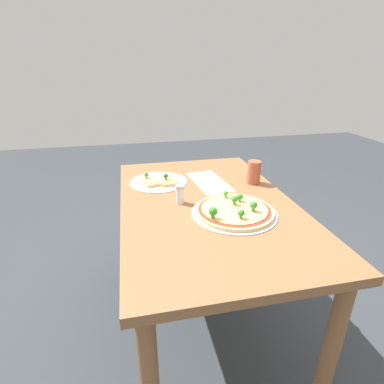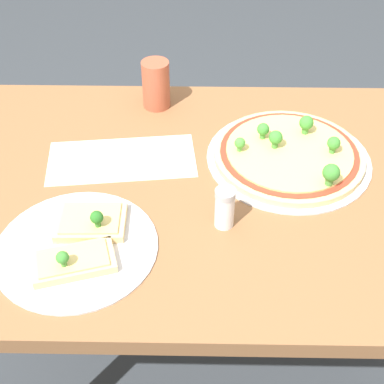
% 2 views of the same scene
% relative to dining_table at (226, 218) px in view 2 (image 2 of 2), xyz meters
% --- Properties ---
extents(ground_plane, '(8.00, 8.00, 0.00)m').
position_rel_dining_table_xyz_m(ground_plane, '(0.00, 0.00, -0.63)').
color(ground_plane, '#33383D').
extents(dining_table, '(1.21, 0.76, 0.73)m').
position_rel_dining_table_xyz_m(dining_table, '(0.00, 0.00, 0.00)').
color(dining_table, brown).
rests_on(dining_table, ground_plane).
extents(pizza_tray_whole, '(0.35, 0.35, 0.07)m').
position_rel_dining_table_xyz_m(pizza_tray_whole, '(0.14, 0.08, 0.12)').
color(pizza_tray_whole, silver).
rests_on(pizza_tray_whole, dining_table).
extents(pizza_tray_slice, '(0.30, 0.30, 0.06)m').
position_rel_dining_table_xyz_m(pizza_tray_slice, '(-0.27, -0.18, 0.11)').
color(pizza_tray_slice, silver).
rests_on(pizza_tray_slice, dining_table).
extents(drinking_cup, '(0.07, 0.07, 0.12)m').
position_rel_dining_table_xyz_m(drinking_cup, '(-0.17, 0.29, 0.16)').
color(drinking_cup, '#AD5138').
rests_on(drinking_cup, dining_table).
extents(condiment_shaker, '(0.04, 0.04, 0.08)m').
position_rel_dining_table_xyz_m(condiment_shaker, '(-0.01, -0.12, 0.15)').
color(condiment_shaker, silver).
rests_on(condiment_shaker, dining_table).
extents(paper_menu, '(0.33, 0.19, 0.00)m').
position_rel_dining_table_xyz_m(paper_menu, '(-0.23, 0.07, 0.10)').
color(paper_menu, silver).
rests_on(paper_menu, dining_table).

